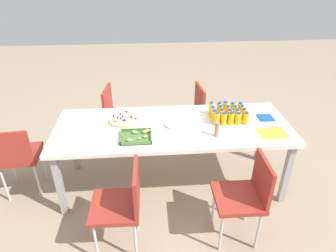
% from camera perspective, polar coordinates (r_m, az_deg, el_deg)
% --- Properties ---
extents(ground_plane, '(12.00, 12.00, 0.00)m').
position_cam_1_polar(ground_plane, '(3.46, 0.82, -10.68)').
color(ground_plane, gray).
extents(party_table, '(2.37, 0.89, 0.75)m').
position_cam_1_polar(party_table, '(3.05, 0.91, -0.91)').
color(party_table, silver).
rests_on(party_table, ground_plane).
extents(chair_far_left, '(0.41, 0.41, 0.83)m').
position_cam_1_polar(chair_far_left, '(2.68, 14.69, -12.19)').
color(chair_far_left, maroon).
rests_on(chair_far_left, ground_plane).
extents(chair_far_right, '(0.41, 0.41, 0.83)m').
position_cam_1_polar(chair_far_right, '(2.55, -8.55, -14.01)').
color(chair_far_right, maroon).
rests_on(chair_far_right, ground_plane).
extents(chair_end, '(0.44, 0.44, 0.83)m').
position_cam_1_polar(chair_end, '(3.38, -26.81, -4.91)').
color(chair_end, maroon).
rests_on(chair_end, ground_plane).
extents(chair_near_left, '(0.44, 0.44, 0.83)m').
position_cam_1_polar(chair_near_left, '(3.90, 7.58, 3.03)').
color(chair_near_left, maroon).
rests_on(chair_near_left, ground_plane).
extents(chair_near_right, '(0.45, 0.45, 0.83)m').
position_cam_1_polar(chair_near_right, '(3.85, -9.56, 2.50)').
color(chair_near_right, maroon).
rests_on(chair_near_right, ground_plane).
extents(juice_bottle_0, '(0.06, 0.06, 0.14)m').
position_cam_1_polar(juice_bottle_0, '(3.31, 13.48, 3.25)').
color(juice_bottle_0, '#FAAD14').
rests_on(juice_bottle_0, party_table).
extents(juice_bottle_1, '(0.05, 0.05, 0.14)m').
position_cam_1_polar(juice_bottle_1, '(3.29, 12.10, 3.22)').
color(juice_bottle_1, '#FAAE14').
rests_on(juice_bottle_1, party_table).
extents(juice_bottle_2, '(0.06, 0.06, 0.15)m').
position_cam_1_polar(juice_bottle_2, '(3.27, 10.78, 3.37)').
color(juice_bottle_2, '#FAAC14').
rests_on(juice_bottle_2, party_table).
extents(juice_bottle_3, '(0.06, 0.06, 0.15)m').
position_cam_1_polar(juice_bottle_3, '(3.25, 9.69, 3.25)').
color(juice_bottle_3, '#FAAD14').
rests_on(juice_bottle_3, party_table).
extents(juice_bottle_4, '(0.05, 0.05, 0.15)m').
position_cam_1_polar(juice_bottle_4, '(3.24, 8.21, 3.29)').
color(juice_bottle_4, '#F9AC14').
rests_on(juice_bottle_4, party_table).
extents(juice_bottle_5, '(0.05, 0.05, 0.14)m').
position_cam_1_polar(juice_bottle_5, '(3.25, 13.80, 2.75)').
color(juice_bottle_5, '#FAAC14').
rests_on(juice_bottle_5, party_table).
extents(juice_bottle_6, '(0.06, 0.06, 0.14)m').
position_cam_1_polar(juice_bottle_6, '(3.23, 12.54, 2.65)').
color(juice_bottle_6, '#F9AD14').
rests_on(juice_bottle_6, party_table).
extents(juice_bottle_7, '(0.06, 0.06, 0.14)m').
position_cam_1_polar(juice_bottle_7, '(3.21, 11.23, 2.63)').
color(juice_bottle_7, '#F9AC14').
rests_on(juice_bottle_7, party_table).
extents(juice_bottle_8, '(0.06, 0.06, 0.14)m').
position_cam_1_polar(juice_bottle_8, '(3.19, 9.83, 2.64)').
color(juice_bottle_8, '#FAAD14').
rests_on(juice_bottle_8, party_table).
extents(juice_bottle_9, '(0.05, 0.05, 0.13)m').
position_cam_1_polar(juice_bottle_9, '(3.17, 8.49, 2.55)').
color(juice_bottle_9, '#F9AD14').
rests_on(juice_bottle_9, party_table).
extents(juice_bottle_10, '(0.06, 0.06, 0.14)m').
position_cam_1_polar(juice_bottle_10, '(3.19, 14.18, 2.11)').
color(juice_bottle_10, '#F9AC14').
rests_on(juice_bottle_10, party_table).
extents(juice_bottle_11, '(0.06, 0.06, 0.14)m').
position_cam_1_polar(juice_bottle_11, '(3.16, 12.88, 2.01)').
color(juice_bottle_11, '#F9AD14').
rests_on(juice_bottle_11, party_table).
extents(juice_bottle_12, '(0.06, 0.06, 0.13)m').
position_cam_1_polar(juice_bottle_12, '(3.15, 11.60, 2.02)').
color(juice_bottle_12, '#FAAC14').
rests_on(juice_bottle_12, party_table).
extents(juice_bottle_13, '(0.05, 0.05, 0.14)m').
position_cam_1_polar(juice_bottle_13, '(3.12, 10.16, 1.97)').
color(juice_bottle_13, '#F9AC14').
rests_on(juice_bottle_13, party_table).
extents(juice_bottle_14, '(0.06, 0.06, 0.13)m').
position_cam_1_polar(juice_bottle_14, '(3.11, 8.79, 1.88)').
color(juice_bottle_14, '#FAAE14').
rests_on(juice_bottle_14, party_table).
extents(juice_bottle_15, '(0.06, 0.06, 0.14)m').
position_cam_1_polar(juice_bottle_15, '(3.12, 14.60, 1.41)').
color(juice_bottle_15, '#FAAE14').
rests_on(juice_bottle_15, party_table).
extents(juice_bottle_16, '(0.06, 0.06, 0.13)m').
position_cam_1_polar(juice_bottle_16, '(3.11, 13.19, 1.39)').
color(juice_bottle_16, '#F9AE14').
rests_on(juice_bottle_16, party_table).
extents(juice_bottle_17, '(0.06, 0.06, 0.14)m').
position_cam_1_polar(juice_bottle_17, '(3.08, 11.91, 1.40)').
color(juice_bottle_17, '#F9AD14').
rests_on(juice_bottle_17, party_table).
extents(juice_bottle_18, '(0.05, 0.05, 0.14)m').
position_cam_1_polar(juice_bottle_18, '(3.06, 10.57, 1.30)').
color(juice_bottle_18, '#FAAC14').
rests_on(juice_bottle_18, party_table).
extents(juice_bottle_19, '(0.05, 0.05, 0.14)m').
position_cam_1_polar(juice_bottle_19, '(3.04, 9.24, 1.33)').
color(juice_bottle_19, '#FAAC14').
rests_on(juice_bottle_19, party_table).
extents(fruit_pizza, '(0.33, 0.33, 0.05)m').
position_cam_1_polar(fruit_pizza, '(3.14, -8.29, 1.27)').
color(fruit_pizza, tan).
rests_on(fruit_pizza, party_table).
extents(snack_tray, '(0.29, 0.25, 0.04)m').
position_cam_1_polar(snack_tray, '(2.84, -5.97, -2.00)').
color(snack_tray, '#477238').
rests_on(snack_tray, party_table).
extents(plate_stack, '(0.19, 0.19, 0.02)m').
position_cam_1_polar(plate_stack, '(3.02, 1.29, 0.31)').
color(plate_stack, silver).
rests_on(plate_stack, party_table).
extents(napkin_stack, '(0.15, 0.15, 0.01)m').
position_cam_1_polar(napkin_stack, '(3.32, 18.05, 1.53)').
color(napkin_stack, '#194CA5').
rests_on(napkin_stack, party_table).
extents(cardboard_tube, '(0.04, 0.04, 0.15)m').
position_cam_1_polar(cardboard_tube, '(2.86, 9.27, -0.62)').
color(cardboard_tube, '#9E7A56').
rests_on(cardboard_tube, party_table).
extents(paper_folder, '(0.28, 0.23, 0.01)m').
position_cam_1_polar(paper_folder, '(3.07, 19.24, -1.25)').
color(paper_folder, yellow).
rests_on(paper_folder, party_table).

